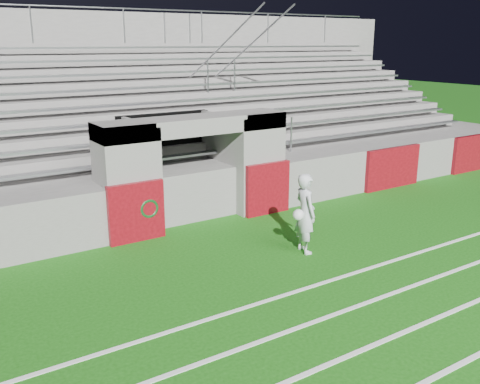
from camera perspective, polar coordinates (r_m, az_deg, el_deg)
ground at (r=10.74m, az=4.42°, el=-8.01°), size 90.00×90.00×0.00m
stadium_structure at (r=17.07m, az=-12.07°, el=5.87°), size 26.00×8.48×5.42m
goalkeeper_with_ball at (r=11.26m, az=6.96°, el=-2.27°), size 0.71×0.69×1.71m
hose_coil at (r=12.13m, az=-9.75°, el=-1.40°), size 0.58×0.15×0.62m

